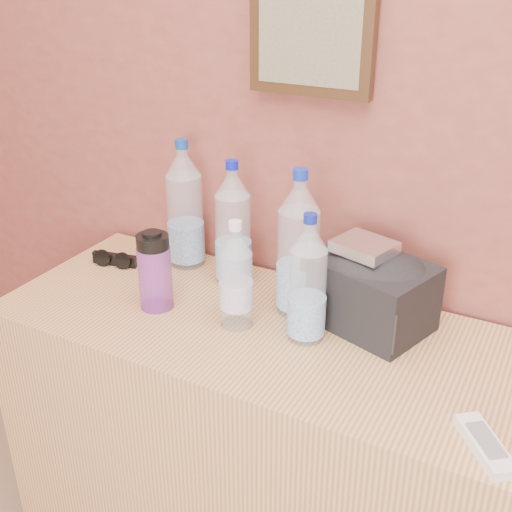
{
  "coord_description": "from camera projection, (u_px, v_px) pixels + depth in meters",
  "views": [
    {
      "loc": [
        0.11,
        0.58,
        1.59
      ],
      "look_at": [
        -0.49,
        1.71,
        0.97
      ],
      "focal_mm": 45.0,
      "sensor_mm": 36.0,
      "label": 1
    }
  ],
  "objects": [
    {
      "name": "picture_frame",
      "position": [
        311.0,
        39.0,
        1.45
      ],
      "size": [
        0.3,
        0.03,
        0.25
      ],
      "primitive_type": null,
      "color": "#382311",
      "rests_on": "room_shell"
    },
    {
      "name": "dresser",
      "position": [
        257.0,
        452.0,
        1.68
      ],
      "size": [
        1.26,
        0.53,
        0.79
      ],
      "primitive_type": "cube",
      "color": "tan",
      "rests_on": "ground"
    },
    {
      "name": "pet_large_a",
      "position": [
        233.0,
        230.0,
        1.64
      ],
      "size": [
        0.09,
        0.09,
        0.33
      ],
      "rotation": [
        0.0,
        0.0,
        0.07
      ],
      "color": "white",
      "rests_on": "dresser"
    },
    {
      "name": "pet_large_b",
      "position": [
        185.0,
        211.0,
        1.73
      ],
      "size": [
        0.1,
        0.1,
        0.35
      ],
      "rotation": [
        0.0,
        0.0,
        -0.27
      ],
      "color": "silver",
      "rests_on": "dresser"
    },
    {
      "name": "pet_large_c",
      "position": [
        298.0,
        251.0,
        1.5
      ],
      "size": [
        0.1,
        0.1,
        0.36
      ],
      "rotation": [
        0.0,
        0.0,
        0.3
      ],
      "color": "silver",
      "rests_on": "dresser"
    },
    {
      "name": "pet_large_d",
      "position": [
        308.0,
        285.0,
        1.4
      ],
      "size": [
        0.08,
        0.08,
        0.3
      ],
      "rotation": [
        0.0,
        0.0,
        -0.43
      ],
      "color": "silver",
      "rests_on": "dresser"
    },
    {
      "name": "pet_small",
      "position": [
        236.0,
        281.0,
        1.46
      ],
      "size": [
        0.08,
        0.08,
        0.26
      ],
      "rotation": [
        0.0,
        0.0,
        -0.24
      ],
      "color": "#ABCBD8",
      "rests_on": "dresser"
    },
    {
      "name": "nalgene_bottle",
      "position": [
        155.0,
        271.0,
        1.54
      ],
      "size": [
        0.08,
        0.08,
        0.2
      ],
      "rotation": [
        0.0,
        0.0,
        0.33
      ],
      "color": "purple",
      "rests_on": "dresser"
    },
    {
      "name": "sunglasses",
      "position": [
        115.0,
        259.0,
        1.78
      ],
      "size": [
        0.14,
        0.07,
        0.03
      ],
      "primitive_type": null,
      "rotation": [
        0.0,
        0.0,
        0.2
      ],
      "color": "black",
      "rests_on": "dresser"
    },
    {
      "name": "ac_remote",
      "position": [
        485.0,
        445.0,
        1.13
      ],
      "size": [
        0.13,
        0.15,
        0.02
      ],
      "primitive_type": "cube",
      "rotation": [
        0.0,
        0.0,
        -0.92
      ],
      "color": "silver",
      "rests_on": "dresser"
    },
    {
      "name": "toiletry_bag",
      "position": [
        370.0,
        289.0,
        1.47
      ],
      "size": [
        0.31,
        0.26,
        0.18
      ],
      "primitive_type": null,
      "rotation": [
        0.0,
        0.0,
        -0.31
      ],
      "color": "black",
      "rests_on": "dresser"
    },
    {
      "name": "foil_packet",
      "position": [
        364.0,
        247.0,
        1.44
      ],
      "size": [
        0.15,
        0.14,
        0.03
      ],
      "primitive_type": "cube",
      "rotation": [
        0.0,
        0.0,
        -0.28
      ],
      "color": "white",
      "rests_on": "toiletry_bag"
    }
  ]
}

